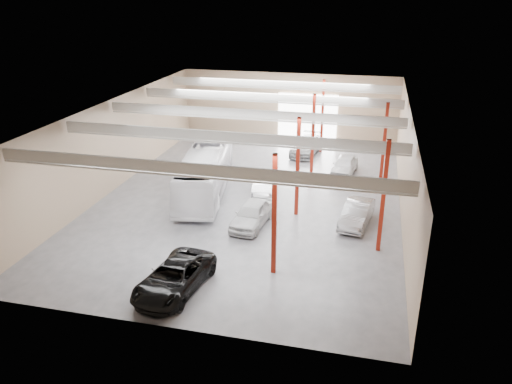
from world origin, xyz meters
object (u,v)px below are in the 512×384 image
at_px(coach_bus, 206,171).
at_px(black_sedan, 174,277).
at_px(car_row_c, 306,146).
at_px(car_row_b, 263,183).
at_px(car_row_a, 252,214).
at_px(car_right_near, 357,214).
at_px(car_right_far, 345,165).

xyz_separation_m(coach_bus, black_sedan, (2.82, -13.44, -0.94)).
distance_m(black_sedan, car_row_c, 25.23).
xyz_separation_m(black_sedan, car_row_b, (1.52, 14.50, -0.07)).
bearing_deg(car_row_a, black_sedan, -97.53).
relative_size(black_sedan, car_right_near, 1.21).
relative_size(coach_bus, car_right_near, 2.65).
distance_m(car_row_a, car_right_far, 12.80).
height_order(car_row_a, car_right_far, car_row_a).
bearing_deg(car_row_c, car_right_near, -62.81).
bearing_deg(black_sedan, car_right_far, 77.36).
distance_m(coach_bus, car_row_a, 6.96).
relative_size(car_row_a, car_row_c, 0.87).
distance_m(coach_bus, car_right_far, 12.30).
height_order(black_sedan, car_right_near, black_sedan).
height_order(coach_bus, car_right_far, coach_bus).
height_order(black_sedan, car_row_c, car_row_c).
height_order(car_row_a, car_row_b, car_row_a).
relative_size(coach_bus, car_right_far, 2.74).
bearing_deg(car_right_near, car_row_a, -155.68).
bearing_deg(car_row_a, car_right_near, 20.71).
distance_m(car_row_a, car_right_near, 7.06).
distance_m(black_sedan, car_row_b, 14.58).
distance_m(coach_bus, car_row_b, 4.58).
relative_size(car_row_a, car_right_far, 1.07).
bearing_deg(car_right_far, coach_bus, -139.13).
bearing_deg(car_row_c, black_sedan, -91.17).
bearing_deg(black_sedan, car_row_c, 89.69).
xyz_separation_m(car_row_b, car_right_far, (5.86, 5.72, 0.05)).
xyz_separation_m(coach_bus, car_row_b, (4.35, 1.06, -1.00)).
relative_size(coach_bus, car_row_c, 2.24).
bearing_deg(black_sedan, car_right_near, 56.76).
relative_size(black_sedan, car_row_c, 1.02).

